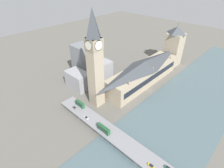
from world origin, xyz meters
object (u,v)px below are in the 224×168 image
Objects in this scene: double_decker_bus_mid at (104,129)px; car_southbound_lead at (74,108)px; car_northbound_mid at (86,118)px; parliament_hall at (144,72)px; double_decker_bus_lead at (80,104)px; car_northbound_tail at (168,168)px; victoria_tower at (174,46)px; road_bridge at (141,155)px; clock_tower at (95,60)px; car_northbound_lead at (151,166)px.

car_southbound_lead is at bearing -0.62° from double_decker_bus_mid.
parliament_hall is at bearing -88.54° from car_northbound_mid.
double_decker_bus_lead is at bearing -104.29° from car_southbound_lead.
double_decker_bus_mid is 2.52× the size of car_northbound_tail.
double_decker_bus_mid is (-22.32, 145.99, -17.41)m from victoria_tower.
car_southbound_lead is at bearing -2.54° from car_northbound_mid.
double_decker_bus_lead reaches higher than car_northbound_tail.
car_northbound_mid reaches higher than road_bridge.
parliament_hall is 21.58× the size of car_northbound_mid.
clock_tower is 18.71× the size of car_northbound_lead.
car_northbound_tail is at bearing 133.22° from parliament_hall.
car_southbound_lead is (36.98, -0.40, -1.93)m from double_decker_bus_mid.
parliament_hall is 21.70× the size of car_northbound_tail.
parliament_hall is 85.47m from double_decker_bus_mid.
clock_tower reaches higher than car_northbound_mid.
clock_tower is 92.17m from car_northbound_tail.
parliament_hall is at bearing -52.27° from car_northbound_lead.
clock_tower is at bearing 85.30° from victoria_tower.
victoria_tower is 11.34× the size of car_southbound_lead.
victoria_tower is 147.63m from car_northbound_mid.
car_northbound_tail is at bearing -176.16° from car_southbound_lead.
parliament_hall is 21.43× the size of car_southbound_lead.
road_bridge is at bearing 124.25° from parliament_hall.
double_decker_bus_mid is (-22.27, 82.32, -5.67)m from parliament_hall.
clock_tower reaches higher than road_bridge.
double_decker_bus_mid reaches higher than car_northbound_tail.
road_bridge is at bearing 10.17° from car_northbound_tail.
victoria_tower is at bearing -66.47° from car_northbound_lead.
double_decker_bus_mid reaches higher than car_southbound_lead.
double_decker_bus_mid is at bearing 0.70° from car_northbound_lead.
double_decker_bus_mid is 41.08m from car_northbound_lead.
car_northbound_mid is 16.84m from car_southbound_lead.
double_decker_bus_lead is at bearing 0.36° from car_northbound_tail.
car_northbound_tail is (-49.28, -6.19, -1.93)m from double_decker_bus_mid.
car_northbound_mid is (-12.30, 23.16, -39.23)m from clock_tower.
double_decker_bus_mid is 2.59× the size of car_northbound_lead.
car_southbound_lead reaches higher than car_northbound_lead.
clock_tower is 125.18m from victoria_tower.
clock_tower is (10.19, 59.50, 31.63)m from parliament_hall.
victoria_tower is at bearing -89.95° from parliament_hall.
double_decker_bus_lead is 2.25× the size of car_northbound_tail.
car_northbound_tail is at bearing 117.12° from victoria_tower.
car_northbound_lead is at bearing -179.21° from car_northbound_mid.
victoria_tower is 5.11× the size of double_decker_bus_lead.
car_northbound_tail is at bearing -145.40° from car_northbound_lead.
parliament_hall is 104.75m from car_northbound_tail.
parliament_hall reaches higher than car_northbound_lead.
car_northbound_mid is at bearing 0.98° from double_decker_bus_mid.
parliament_hall is at bearing -74.86° from double_decker_bus_mid.
clock_tower is at bearing -100.52° from double_decker_bus_lead.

